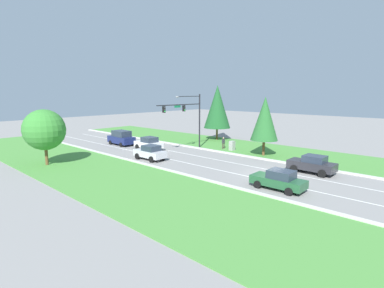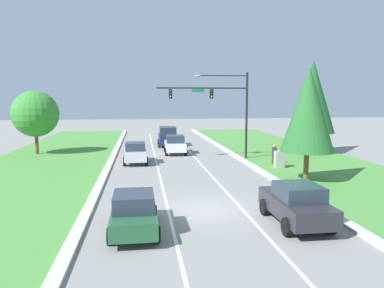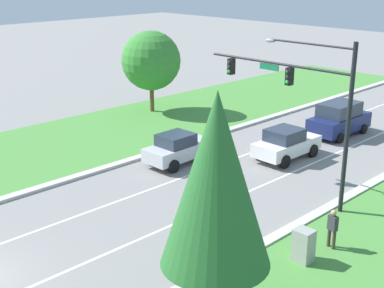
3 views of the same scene
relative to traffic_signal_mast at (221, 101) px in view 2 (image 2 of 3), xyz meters
The scene contains 16 objects.
ground_plane 15.89m from the traffic_signal_mast, 104.94° to the right, with size 160.00×160.00×0.00m, color gray.
curb_strip_right 15.49m from the traffic_signal_mast, 83.05° to the right, with size 0.50×90.00×0.15m.
curb_strip_left 18.10m from the traffic_signal_mast, 123.25° to the right, with size 0.50×90.00×0.15m.
lane_stripe_inner_left 16.42m from the traffic_signal_mast, 111.34° to the right, with size 0.14×81.00×0.01m.
lane_stripe_inner_right 15.55m from the traffic_signal_mast, 98.14° to the right, with size 0.14×81.00×0.01m.
traffic_signal_mast is the anchor object (origin of this frame).
white_sedan 6.90m from the traffic_signal_mast, 132.02° to the left, with size 2.13×4.31×1.82m.
forest_sedan 19.10m from the traffic_signal_mast, 112.97° to the right, with size 2.00×4.42×1.64m.
charcoal_sedan 17.69m from the traffic_signal_mast, 91.21° to the right, with size 2.10×4.42×1.79m.
navy_suv 11.67m from the traffic_signal_mast, 111.11° to the left, with size 2.29×4.70×2.19m.
silver_sedan 8.59m from the traffic_signal_mast, behind, with size 2.03×4.14×1.76m.
utility_cabinet 7.45m from the traffic_signal_mast, 53.11° to the right, with size 0.70×0.60×1.36m.
pedestrian 6.47m from the traffic_signal_mast, 39.72° to the right, with size 0.42×0.30×1.69m.
conifer_near_right_tree 10.23m from the traffic_signal_mast, 69.56° to the right, with size 3.36×3.36×7.38m.
oak_near_left_tree 17.71m from the traffic_signal_mast, 162.76° to the left, with size 4.38×4.38×6.11m.
conifer_far_right_tree 9.97m from the traffic_signal_mast, 14.95° to the left, with size 4.36×4.36×9.02m.
Camera 2 is at (-3.04, -17.51, 5.41)m, focal length 35.00 mm.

